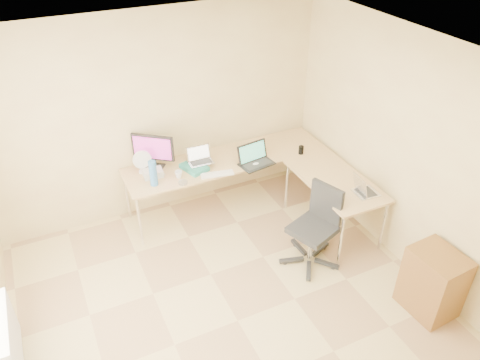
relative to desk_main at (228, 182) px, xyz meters
name	(u,v)px	position (x,y,z in m)	size (l,w,h in m)	color
floor	(238,321)	(-0.72, -1.85, -0.36)	(4.50, 4.50, 0.00)	#CFB779
ceiling	(237,76)	(-0.72, -1.85, 2.24)	(4.50, 4.50, 0.00)	white
wall_back	(159,117)	(-0.72, 0.40, 0.93)	(4.50, 4.50, 0.00)	beige
wall_right	(423,165)	(1.38, -1.85, 0.93)	(4.50, 4.50, 0.00)	beige
desk_main	(228,182)	(0.00, 0.00, 0.00)	(2.65, 0.70, 0.73)	tan
desk_return	(332,204)	(0.98, -1.00, 0.00)	(0.70, 1.30, 0.73)	tan
monitor	(153,151)	(-0.90, 0.20, 0.59)	(0.52, 0.17, 0.45)	black
book_stack	(194,167)	(-0.47, -0.06, 0.39)	(0.24, 0.32, 0.05)	#25796A
laptop_center	(200,156)	(-0.37, -0.03, 0.52)	(0.31, 0.23, 0.20)	silver
laptop_black	(257,155)	(0.28, -0.29, 0.50)	(0.42, 0.31, 0.27)	black
keyboard	(217,174)	(-0.27, -0.30, 0.37)	(0.40, 0.11, 0.02)	white
mouse	(256,164)	(0.26, -0.30, 0.38)	(0.09, 0.05, 0.03)	silver
mug	(179,174)	(-0.71, -0.15, 0.41)	(0.09, 0.09, 0.09)	white
cd_stack	(183,183)	(-0.70, -0.30, 0.38)	(0.11, 0.11, 0.03)	silver
water_bottle	(153,173)	(-1.02, -0.17, 0.52)	(0.09, 0.09, 0.32)	#3975B7
papers	(152,171)	(-0.96, 0.12, 0.37)	(0.23, 0.33, 0.01)	beige
white_box	(153,173)	(-0.98, 0.01, 0.41)	(0.23, 0.17, 0.08)	silver
desk_fan	(142,162)	(-1.06, 0.15, 0.51)	(0.22, 0.22, 0.29)	white
black_cup	(301,150)	(0.92, -0.30, 0.42)	(0.06, 0.06, 0.11)	black
laptop_return	(367,186)	(1.12, -1.39, 0.47)	(0.24, 0.31, 0.20)	silver
office_chair	(313,227)	(0.40, -1.41, 0.14)	(0.58, 0.58, 0.97)	#252525
cabinet	(433,282)	(1.13, -2.53, -0.01)	(0.42, 0.52, 0.72)	#A55627
radiator	(10,341)	(-2.75, -1.45, -0.02)	(0.09, 0.80, 0.55)	white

